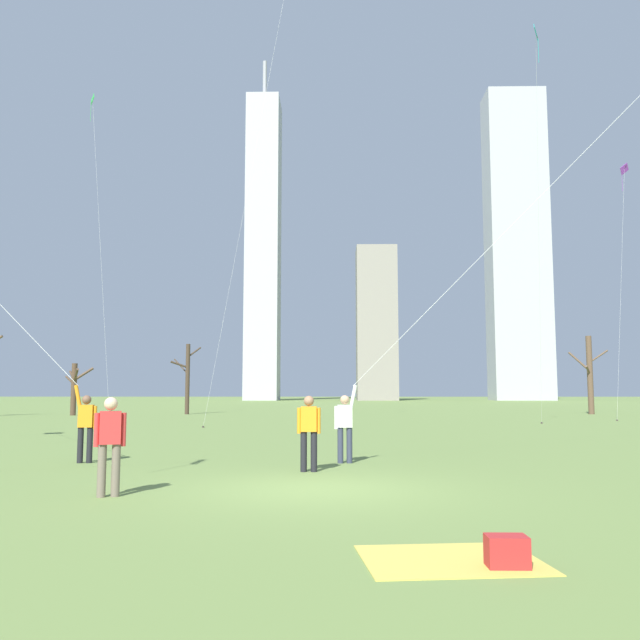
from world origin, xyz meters
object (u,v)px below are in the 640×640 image
distant_kite_high_overhead_teal (537,96)px  picnic_spot (482,555)px  kite_flyer_midfield_center_yellow (402,362)px  bare_tree_rightmost (590,374)px  bystander_far_off_by_trees (309,429)px  bare_tree_left_of_center (74,386)px  distant_kite_drifting_left_purple (624,195)px  distant_kite_low_near_trees_white (279,24)px  bystander_strolling_midfield (110,441)px  kite_flyer_midfield_left_pink (42,374)px  bare_tree_center (187,377)px  distant_kite_drifting_right_green (94,136)px

distant_kite_high_overhead_teal → picnic_spot: 28.22m
kite_flyer_midfield_center_yellow → bare_tree_rightmost: bearing=62.8°
kite_flyer_midfield_center_yellow → picnic_spot: 9.81m
bystander_far_off_by_trees → bare_tree_left_of_center: bare_tree_left_of_center is taller
bare_tree_rightmost → bare_tree_left_of_center: size_ratio=1.59×
distant_kite_drifting_left_purple → picnic_spot: size_ratio=8.72×
bystander_far_off_by_trees → bare_tree_left_of_center: size_ratio=0.44×
distant_kite_high_overhead_teal → distant_kite_low_near_trees_white: 14.09m
bystander_strolling_midfield → picnic_spot: size_ratio=0.83×
kite_flyer_midfield_left_pink → bare_tree_rightmost: size_ratio=1.77×
kite_flyer_midfield_center_yellow → bystander_strolling_midfield: 7.73m
distant_kite_drifting_left_purple → bare_tree_left_of_center: distant_kite_drifting_left_purple is taller
kite_flyer_midfield_left_pink → distant_kite_low_near_trees_white: bearing=75.6°
kite_flyer_midfield_center_yellow → bare_tree_rightmost: (17.74, 34.47, 0.59)m
kite_flyer_midfield_left_pink → bare_tree_center: size_ratio=1.97×
kite_flyer_midfield_center_yellow → picnic_spot: bearing=-91.3°
distant_kite_drifting_right_green → kite_flyer_midfield_center_yellow: bearing=-55.4°
bystander_far_off_by_trees → distant_kite_low_near_trees_white: 27.70m
distant_kite_high_overhead_teal → bare_tree_center: bearing=134.2°
picnic_spot → bare_tree_rightmost: bare_tree_rightmost is taller
kite_flyer_midfield_center_yellow → distant_kite_drifting_right_green: 33.32m
bare_tree_left_of_center → bystander_far_off_by_trees: bearing=-61.6°
distant_kite_low_near_trees_white → bare_tree_center: bearing=115.8°
picnic_spot → bare_tree_rightmost: size_ratio=0.33×
bare_tree_center → distant_kite_drifting_left_purple: bearing=-13.1°
kite_flyer_midfield_center_yellow → distant_kite_drifting_right_green: bearing=124.6°
distant_kite_drifting_left_purple → bare_tree_rightmost: (0.19, 7.61, -11.54)m
bystander_strolling_midfield → distant_kite_drifting_left_purple: bearing=54.5°
bare_tree_rightmost → bare_tree_center: bare_tree_rightmost is taller
distant_kite_drifting_right_green → bare_tree_rightmost: bearing=16.4°
kite_flyer_midfield_left_pink → distant_kite_drifting_left_purple: 39.68m
distant_kite_high_overhead_teal → bare_tree_center: (-20.30, 20.88, -12.35)m
distant_kite_drifting_right_green → kite_flyer_midfield_left_pink: bearing=-71.9°
kite_flyer_midfield_center_yellow → distant_kite_high_overhead_teal: 19.74m
distant_kite_high_overhead_teal → bare_tree_center: size_ratio=3.41×
kite_flyer_midfield_left_pink → picnic_spot: size_ratio=5.36×
kite_flyer_midfield_left_pink → picnic_spot: bearing=-47.7°
kite_flyer_midfield_left_pink → kite_flyer_midfield_center_yellow: bearing=0.1°
kite_flyer_midfield_left_pink → bare_tree_left_of_center: bearing=109.8°
bystander_strolling_midfield → bare_tree_center: bearing=100.5°
distant_kite_high_overhead_teal → distant_kite_drifting_left_purple: bearing=54.5°
distant_kite_drifting_right_green → distant_kite_low_near_trees_white: bearing=-30.6°
bystander_far_off_by_trees → bare_tree_left_of_center: (-17.95, 33.22, 1.16)m
bare_tree_center → distant_kite_drifting_right_green: bearing=-113.5°
kite_flyer_midfield_left_pink → distant_kite_drifting_left_purple: (26.41, 26.88, 12.44)m
distant_kite_drifting_right_green → picnic_spot: distant_kite_drifting_right_green is taller
kite_flyer_midfield_center_yellow → bystander_far_off_by_trees: (-2.22, -1.87, -1.54)m
bystander_strolling_midfield → distant_kite_high_overhead_teal: (13.06, 18.35, 14.24)m
bystander_strolling_midfield → kite_flyer_midfield_left_pink: bearing=123.2°
picnic_spot → bare_tree_left_of_center: bearing=116.0°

